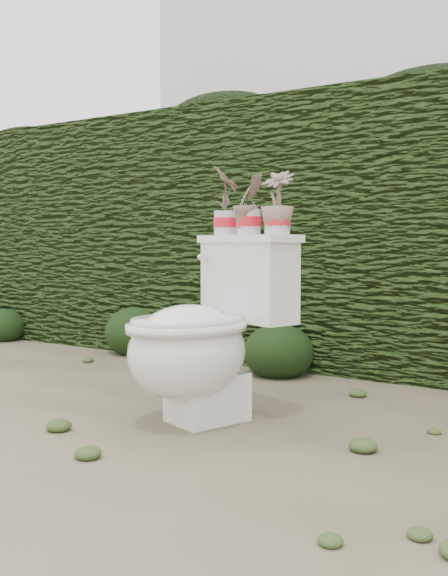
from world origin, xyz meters
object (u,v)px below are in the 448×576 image
Objects in this scene: potted_plant_left at (226,202)px; potted_plant_right at (277,204)px; potted_plant_center at (249,206)px; toilet at (203,337)px.

potted_plant_left is 1.20× the size of potted_plant_right.
potted_plant_left is at bearing 96.70° from potted_plant_center.
potted_plant_left is at bearing 156.91° from potted_plant_right.
potted_plant_center reaches higher than toilet.
toilet is 3.21× the size of potted_plant_right.
potted_plant_right reaches higher than toilet.
toilet is 0.62m from potted_plant_right.
potted_plant_right is at bearing -147.55° from potted_plant_left.
potted_plant_right is (0.26, 0.16, 0.54)m from toilet.
potted_plant_right is (0.32, -0.12, -0.02)m from potted_plant_left.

